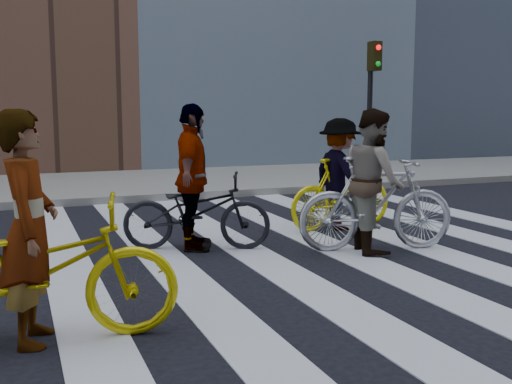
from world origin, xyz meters
TOP-DOWN VIEW (x-y plane):
  - ground at (0.00, 0.00)m, footprint 100.00×100.00m
  - sidewalk_far at (0.00, 7.50)m, footprint 100.00×5.00m
  - zebra_crosswalk at (0.00, 0.00)m, footprint 8.25×10.00m
  - traffic_signal at (4.40, 5.32)m, footprint 0.22×0.42m
  - bike_yellow_left at (-3.14, -1.76)m, footprint 2.23×1.10m
  - bike_silver_mid at (0.98, -0.14)m, footprint 2.10×1.05m
  - bike_yellow_right at (1.31, 1.28)m, footprint 1.84×0.68m
  - bike_dark_rear at (-1.12, 0.78)m, footprint 2.01×1.32m
  - rider_left at (-3.19, -1.76)m, footprint 0.54×0.72m
  - rider_mid at (0.93, -0.14)m, footprint 0.88×1.02m
  - rider_right at (1.26, 1.28)m, footprint 0.73×1.14m
  - rider_rear at (-1.17, 0.78)m, footprint 0.84×1.19m

SIDE VIEW (x-z plane):
  - ground at x=0.00m, z-range 0.00..0.00m
  - zebra_crosswalk at x=0.00m, z-range 0.00..0.01m
  - sidewalk_far at x=0.00m, z-range 0.00..0.15m
  - bike_dark_rear at x=-1.12m, z-range 0.00..1.00m
  - bike_yellow_right at x=1.31m, z-range 0.00..1.08m
  - bike_yellow_left at x=-3.14m, z-range 0.00..1.12m
  - bike_silver_mid at x=0.98m, z-range 0.00..1.22m
  - rider_right at x=1.26m, z-range 0.00..1.67m
  - rider_left at x=-3.19m, z-range 0.00..1.80m
  - rider_mid at x=0.93m, z-range 0.00..1.81m
  - rider_rear at x=-1.17m, z-range 0.00..1.88m
  - traffic_signal at x=4.40m, z-range 0.62..3.94m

